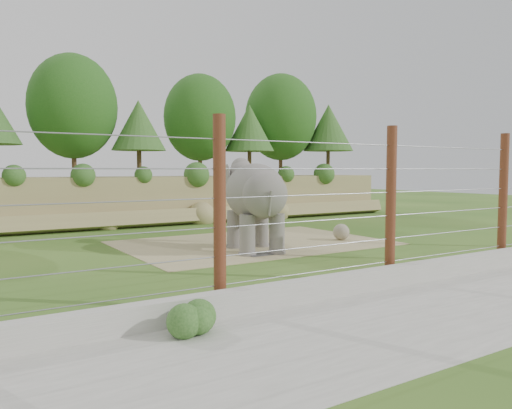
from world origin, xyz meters
TOP-DOWN VIEW (x-y plane):
  - ground at (0.00, 0.00)m, footprint 90.00×90.00m
  - back_embankment at (0.59, 12.68)m, footprint 30.00×5.52m
  - dirt_patch at (0.50, 3.00)m, footprint 10.00×7.00m
  - drain_grate at (-0.74, 0.52)m, footprint 1.00×0.60m
  - elephant at (-0.45, 1.37)m, footprint 2.70×4.32m
  - stone_ball at (3.92, 1.70)m, footprint 0.66×0.66m
  - retaining_wall at (0.00, -5.00)m, footprint 26.00×0.35m
  - walkway at (0.00, -7.00)m, footprint 26.00×4.00m
  - barrier_fence at (0.00, -4.50)m, footprint 20.26×0.26m
  - walkway_shrub at (-6.21, -5.80)m, footprint 0.63×0.63m

SIDE VIEW (x-z plane):
  - ground at x=0.00m, z-range 0.00..0.00m
  - walkway at x=0.00m, z-range 0.00..0.01m
  - dirt_patch at x=0.50m, z-range 0.00..0.02m
  - drain_grate at x=-0.74m, z-range 0.02..0.05m
  - retaining_wall at x=0.00m, z-range 0.00..0.50m
  - walkway_shrub at x=-6.21m, z-range 0.01..0.64m
  - stone_ball at x=3.92m, z-range 0.02..0.68m
  - elephant at x=-0.45m, z-range 0.00..3.25m
  - barrier_fence at x=0.00m, z-range 0.00..4.00m
  - back_embankment at x=0.59m, z-range -0.42..8.35m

